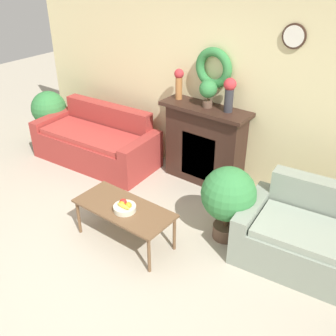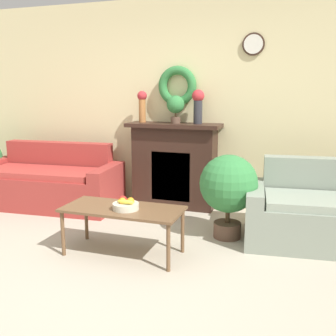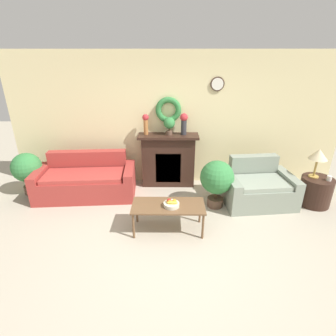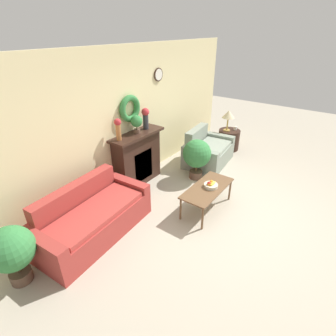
{
  "view_description": "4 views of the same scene",
  "coord_description": "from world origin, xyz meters",
  "px_view_note": "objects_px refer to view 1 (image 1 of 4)",
  "views": [
    {
      "loc": [
        2.35,
        -1.93,
        2.95
      ],
      "look_at": [
        0.0,
        1.17,
        0.71
      ],
      "focal_mm": 42.0,
      "sensor_mm": 36.0,
      "label": 1
    },
    {
      "loc": [
        1.4,
        -2.66,
        1.56
      ],
      "look_at": [
        0.12,
        1.13,
        0.74
      ],
      "focal_mm": 42.0,
      "sensor_mm": 36.0,
      "label": 2
    },
    {
      "loc": [
        -0.1,
        -2.94,
        2.59
      ],
      "look_at": [
        -0.14,
        1.22,
        0.8
      ],
      "focal_mm": 28.0,
      "sensor_mm": 36.0,
      "label": 3
    },
    {
      "loc": [
        -3.68,
        -1.19,
        2.96
      ],
      "look_at": [
        -0.26,
        1.32,
        0.66
      ],
      "focal_mm": 28.0,
      "sensor_mm": 36.0,
      "label": 4
    }
  ],
  "objects_px": {
    "loveseat_right": "(302,236)",
    "vase_on_mantel_left": "(179,82)",
    "fireplace": "(205,145)",
    "vase_on_mantel_right": "(229,92)",
    "potted_plant_floor_by_loveseat": "(228,196)",
    "potted_plant_floor_by_couch": "(49,110)",
    "fruit_bowl": "(124,207)",
    "potted_plant_on_mantel": "(208,90)",
    "coffee_table": "(124,211)",
    "couch_left": "(97,143)"
  },
  "relations": [
    {
      "from": "vase_on_mantel_left",
      "to": "vase_on_mantel_right",
      "type": "xyz_separation_m",
      "value": [
        0.76,
        0.0,
        0.01
      ]
    },
    {
      "from": "fruit_bowl",
      "to": "potted_plant_floor_by_couch",
      "type": "height_order",
      "value": "potted_plant_floor_by_couch"
    },
    {
      "from": "vase_on_mantel_left",
      "to": "potted_plant_on_mantel",
      "type": "xyz_separation_m",
      "value": [
        0.47,
        -0.02,
        -0.02
      ]
    },
    {
      "from": "loveseat_right",
      "to": "vase_on_mantel_left",
      "type": "bearing_deg",
      "value": 154.67
    },
    {
      "from": "fruit_bowl",
      "to": "vase_on_mantel_left",
      "type": "height_order",
      "value": "vase_on_mantel_left"
    },
    {
      "from": "fruit_bowl",
      "to": "vase_on_mantel_right",
      "type": "xyz_separation_m",
      "value": [
        0.25,
        1.68,
        0.86
      ]
    },
    {
      "from": "couch_left",
      "to": "potted_plant_on_mantel",
      "type": "height_order",
      "value": "potted_plant_on_mantel"
    },
    {
      "from": "couch_left",
      "to": "loveseat_right",
      "type": "xyz_separation_m",
      "value": [
        3.31,
        -0.25,
        -0.0
      ]
    },
    {
      "from": "fireplace",
      "to": "potted_plant_floor_by_couch",
      "type": "height_order",
      "value": "fireplace"
    },
    {
      "from": "fireplace",
      "to": "potted_plant_floor_by_couch",
      "type": "relative_size",
      "value": 1.44
    },
    {
      "from": "fruit_bowl",
      "to": "vase_on_mantel_right",
      "type": "bearing_deg",
      "value": 81.56
    },
    {
      "from": "fireplace",
      "to": "coffee_table",
      "type": "relative_size",
      "value": 1.08
    },
    {
      "from": "fruit_bowl",
      "to": "potted_plant_on_mantel",
      "type": "bearing_deg",
      "value": 91.42
    },
    {
      "from": "loveseat_right",
      "to": "vase_on_mantel_right",
      "type": "distance_m",
      "value": 1.89
    },
    {
      "from": "fireplace",
      "to": "potted_plant_floor_by_couch",
      "type": "distance_m",
      "value": 2.82
    },
    {
      "from": "potted_plant_floor_by_couch",
      "to": "vase_on_mantel_left",
      "type": "bearing_deg",
      "value": 10.57
    },
    {
      "from": "potted_plant_on_mantel",
      "to": "potted_plant_floor_by_loveseat",
      "type": "xyz_separation_m",
      "value": [
        0.86,
        -0.88,
        -0.78
      ]
    },
    {
      "from": "couch_left",
      "to": "loveseat_right",
      "type": "bearing_deg",
      "value": -8.64
    },
    {
      "from": "loveseat_right",
      "to": "vase_on_mantel_left",
      "type": "height_order",
      "value": "vase_on_mantel_left"
    },
    {
      "from": "coffee_table",
      "to": "fruit_bowl",
      "type": "relative_size",
      "value": 4.63
    },
    {
      "from": "vase_on_mantel_right",
      "to": "potted_plant_on_mantel",
      "type": "bearing_deg",
      "value": -176.05
    },
    {
      "from": "coffee_table",
      "to": "vase_on_mantel_left",
      "type": "distance_m",
      "value": 1.95
    },
    {
      "from": "coffee_table",
      "to": "fireplace",
      "type": "bearing_deg",
      "value": 90.55
    },
    {
      "from": "vase_on_mantel_left",
      "to": "vase_on_mantel_right",
      "type": "bearing_deg",
      "value": 0.0
    },
    {
      "from": "couch_left",
      "to": "fruit_bowl",
      "type": "relative_size",
      "value": 7.99
    },
    {
      "from": "couch_left",
      "to": "potted_plant_floor_by_couch",
      "type": "distance_m",
      "value": 1.19
    },
    {
      "from": "loveseat_right",
      "to": "fruit_bowl",
      "type": "relative_size",
      "value": 5.53
    },
    {
      "from": "loveseat_right",
      "to": "potted_plant_on_mantel",
      "type": "xyz_separation_m",
      "value": [
        -1.67,
        0.72,
        1.04
      ]
    },
    {
      "from": "coffee_table",
      "to": "potted_plant_floor_by_couch",
      "type": "height_order",
      "value": "potted_plant_floor_by_couch"
    },
    {
      "from": "vase_on_mantel_right",
      "to": "potted_plant_floor_by_couch",
      "type": "height_order",
      "value": "vase_on_mantel_right"
    },
    {
      "from": "potted_plant_floor_by_loveseat",
      "to": "vase_on_mantel_left",
      "type": "bearing_deg",
      "value": 145.8
    },
    {
      "from": "fruit_bowl",
      "to": "potted_plant_on_mantel",
      "type": "height_order",
      "value": "potted_plant_on_mantel"
    },
    {
      "from": "loveseat_right",
      "to": "couch_left",
      "type": "bearing_deg",
      "value": 169.42
    },
    {
      "from": "potted_plant_floor_by_loveseat",
      "to": "fireplace",
      "type": "bearing_deg",
      "value": 134.42
    },
    {
      "from": "fireplace",
      "to": "vase_on_mantel_right",
      "type": "xyz_separation_m",
      "value": [
        0.31,
        0.01,
        0.8
      ]
    },
    {
      "from": "couch_left",
      "to": "potted_plant_floor_by_couch",
      "type": "xyz_separation_m",
      "value": [
        -1.16,
        0.05,
        0.23
      ]
    },
    {
      "from": "fruit_bowl",
      "to": "potted_plant_floor_by_loveseat",
      "type": "relative_size",
      "value": 0.27
    },
    {
      "from": "potted_plant_on_mantel",
      "to": "potted_plant_floor_by_loveseat",
      "type": "height_order",
      "value": "potted_plant_on_mantel"
    },
    {
      "from": "coffee_table",
      "to": "potted_plant_floor_by_loveseat",
      "type": "bearing_deg",
      "value": 40.54
    },
    {
      "from": "coffee_table",
      "to": "loveseat_right",
      "type": "bearing_deg",
      "value": 28.35
    },
    {
      "from": "fireplace",
      "to": "couch_left",
      "type": "height_order",
      "value": "fireplace"
    },
    {
      "from": "vase_on_mantel_right",
      "to": "potted_plant_floor_by_couch",
      "type": "bearing_deg",
      "value": -171.99
    },
    {
      "from": "couch_left",
      "to": "potted_plant_floor_by_couch",
      "type": "bearing_deg",
      "value": 173.12
    },
    {
      "from": "potted_plant_floor_by_couch",
      "to": "potted_plant_floor_by_loveseat",
      "type": "xyz_separation_m",
      "value": [
        3.66,
        -0.47,
        0.02
      ]
    },
    {
      "from": "loveseat_right",
      "to": "vase_on_mantel_right",
      "type": "bearing_deg",
      "value": 145.53
    },
    {
      "from": "loveseat_right",
      "to": "potted_plant_floor_by_loveseat",
      "type": "bearing_deg",
      "value": -174.82
    },
    {
      "from": "loveseat_right",
      "to": "vase_on_mantel_right",
      "type": "relative_size",
      "value": 3.15
    },
    {
      "from": "vase_on_mantel_left",
      "to": "potted_plant_floor_by_loveseat",
      "type": "bearing_deg",
      "value": -34.2
    },
    {
      "from": "vase_on_mantel_left",
      "to": "fireplace",
      "type": "bearing_deg",
      "value": -0.7
    },
    {
      "from": "vase_on_mantel_right",
      "to": "potted_plant_floor_by_loveseat",
      "type": "distance_m",
      "value": 1.34
    }
  ]
}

